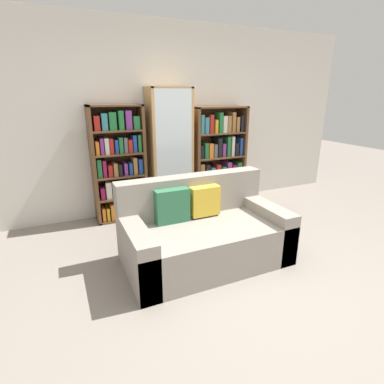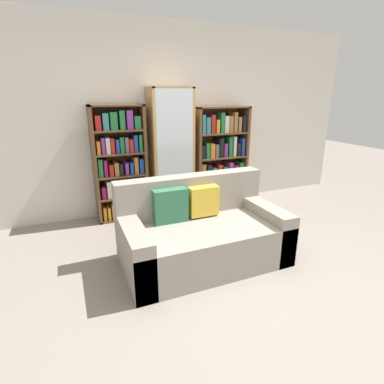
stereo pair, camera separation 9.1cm
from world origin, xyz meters
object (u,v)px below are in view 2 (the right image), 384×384
Objects in this scene: bookshelf_left at (120,165)px; display_cabinet at (171,152)px; bookshelf_right at (220,158)px; couch at (201,234)px; wine_bottle at (232,211)px.

bookshelf_left is 0.76m from display_cabinet.
bookshelf_right is (1.57, 0.00, -0.03)m from bookshelf_left.
couch is at bearing -123.86° from bookshelf_right.
bookshelf_left is 1.68m from wine_bottle.
display_cabinet is at bearing 82.54° from couch.
display_cabinet reaches higher than wine_bottle.
display_cabinet is at bearing 128.29° from wine_bottle.
bookshelf_right is (0.82, 0.02, -0.16)m from display_cabinet.
display_cabinet is 0.84m from bookshelf_right.
display_cabinet is (0.75, -0.02, 0.12)m from bookshelf_left.
display_cabinet is (0.20, 1.51, 0.60)m from couch.
display_cabinet is 1.18× the size of bookshelf_right.
wine_bottle is at bearing 42.52° from couch.
bookshelf_right is (1.02, 1.52, 0.44)m from couch.
bookshelf_right is at bearing 0.01° from bookshelf_left.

